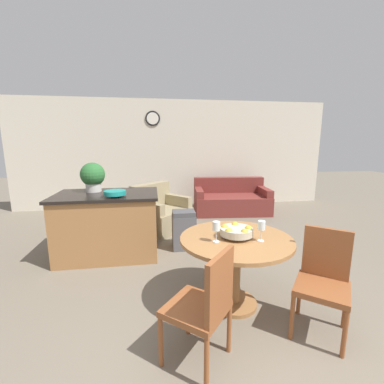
{
  "coord_description": "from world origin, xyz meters",
  "views": [
    {
      "loc": [
        -0.59,
        -1.27,
        1.65
      ],
      "look_at": [
        -0.03,
        2.4,
        0.93
      ],
      "focal_mm": 24.0,
      "sensor_mm": 36.0,
      "label": 1
    }
  ],
  "objects_px": {
    "dining_chair_near_left": "(205,303)",
    "trash_bin": "(184,230)",
    "wine_glass_right": "(261,226)",
    "potted_plant": "(93,176)",
    "dining_chair_near_right": "(323,277)",
    "kitchen_island": "(109,224)",
    "fruit_bowl": "(236,231)",
    "armchair": "(161,214)",
    "wine_glass_left": "(216,227)",
    "dining_table": "(236,253)",
    "teal_bowl": "(115,193)",
    "couch": "(231,200)"
  },
  "relations": [
    {
      "from": "dining_chair_near_left",
      "to": "trash_bin",
      "type": "xyz_separation_m",
      "value": [
        0.11,
        2.17,
        -0.2
      ]
    },
    {
      "from": "wine_glass_right",
      "to": "potted_plant",
      "type": "height_order",
      "value": "potted_plant"
    },
    {
      "from": "dining_chair_near_left",
      "to": "potted_plant",
      "type": "height_order",
      "value": "potted_plant"
    },
    {
      "from": "dining_chair_near_right",
      "to": "kitchen_island",
      "type": "relative_size",
      "value": 0.63
    },
    {
      "from": "fruit_bowl",
      "to": "potted_plant",
      "type": "xyz_separation_m",
      "value": [
        -1.67,
        1.63,
        0.37
      ]
    },
    {
      "from": "dining_chair_near_right",
      "to": "potted_plant",
      "type": "relative_size",
      "value": 2.11
    },
    {
      "from": "potted_plant",
      "to": "armchair",
      "type": "distance_m",
      "value": 1.6
    },
    {
      "from": "armchair",
      "to": "trash_bin",
      "type": "bearing_deg",
      "value": -116.15
    },
    {
      "from": "wine_glass_left",
      "to": "armchair",
      "type": "height_order",
      "value": "wine_glass_left"
    },
    {
      "from": "wine_glass_left",
      "to": "potted_plant",
      "type": "height_order",
      "value": "potted_plant"
    },
    {
      "from": "dining_table",
      "to": "trash_bin",
      "type": "distance_m",
      "value": 1.58
    },
    {
      "from": "dining_chair_near_left",
      "to": "wine_glass_right",
      "type": "relative_size",
      "value": 4.58
    },
    {
      "from": "wine_glass_left",
      "to": "teal_bowl",
      "type": "distance_m",
      "value": 1.69
    },
    {
      "from": "kitchen_island",
      "to": "potted_plant",
      "type": "height_order",
      "value": "potted_plant"
    },
    {
      "from": "fruit_bowl",
      "to": "armchair",
      "type": "height_order",
      "value": "armchair"
    },
    {
      "from": "teal_bowl",
      "to": "potted_plant",
      "type": "bearing_deg",
      "value": 131.01
    },
    {
      "from": "potted_plant",
      "to": "fruit_bowl",
      "type": "bearing_deg",
      "value": -44.37
    },
    {
      "from": "dining_chair_near_left",
      "to": "trash_bin",
      "type": "relative_size",
      "value": 1.49
    },
    {
      "from": "fruit_bowl",
      "to": "teal_bowl",
      "type": "xyz_separation_m",
      "value": [
        -1.31,
        1.22,
        0.18
      ]
    },
    {
      "from": "potted_plant",
      "to": "couch",
      "type": "relative_size",
      "value": 0.24
    },
    {
      "from": "trash_bin",
      "to": "potted_plant",
      "type": "bearing_deg",
      "value": 175.11
    },
    {
      "from": "dining_chair_near_right",
      "to": "wine_glass_left",
      "type": "xyz_separation_m",
      "value": [
        -0.87,
        0.37,
        0.38
      ]
    },
    {
      "from": "dining_chair_near_right",
      "to": "wine_glass_left",
      "type": "height_order",
      "value": "wine_glass_left"
    },
    {
      "from": "wine_glass_left",
      "to": "couch",
      "type": "xyz_separation_m",
      "value": [
        1.27,
        3.58,
        -0.6
      ]
    },
    {
      "from": "trash_bin",
      "to": "couch",
      "type": "relative_size",
      "value": 0.34
    },
    {
      "from": "dining_table",
      "to": "wine_glass_right",
      "type": "relative_size",
      "value": 5.58
    },
    {
      "from": "couch",
      "to": "wine_glass_left",
      "type": "bearing_deg",
      "value": -104.2
    },
    {
      "from": "kitchen_island",
      "to": "trash_bin",
      "type": "height_order",
      "value": "kitchen_island"
    },
    {
      "from": "wine_glass_right",
      "to": "kitchen_island",
      "type": "xyz_separation_m",
      "value": [
        -1.66,
        1.58,
        -0.41
      ]
    },
    {
      "from": "teal_bowl",
      "to": "armchair",
      "type": "relative_size",
      "value": 0.24
    },
    {
      "from": "kitchen_island",
      "to": "trash_bin",
      "type": "xyz_separation_m",
      "value": [
        1.12,
        0.06,
        -0.17
      ]
    },
    {
      "from": "potted_plant",
      "to": "dining_table",
      "type": "bearing_deg",
      "value": -44.33
    },
    {
      "from": "wine_glass_right",
      "to": "trash_bin",
      "type": "height_order",
      "value": "wine_glass_right"
    },
    {
      "from": "wine_glass_left",
      "to": "couch",
      "type": "distance_m",
      "value": 3.85
    },
    {
      "from": "dining_chair_near_left",
      "to": "trash_bin",
      "type": "distance_m",
      "value": 2.18
    },
    {
      "from": "dining_table",
      "to": "dining_chair_near_right",
      "type": "bearing_deg",
      "value": -34.27
    },
    {
      "from": "potted_plant",
      "to": "armchair",
      "type": "height_order",
      "value": "potted_plant"
    },
    {
      "from": "couch",
      "to": "kitchen_island",
      "type": "bearing_deg",
      "value": -135.35
    },
    {
      "from": "wine_glass_left",
      "to": "teal_bowl",
      "type": "bearing_deg",
      "value": 130.0
    },
    {
      "from": "teal_bowl",
      "to": "wine_glass_right",
      "type": "bearing_deg",
      "value": -41.58
    },
    {
      "from": "fruit_bowl",
      "to": "teal_bowl",
      "type": "bearing_deg",
      "value": 137.05
    },
    {
      "from": "wine_glass_right",
      "to": "teal_bowl",
      "type": "xyz_separation_m",
      "value": [
        -1.51,
        1.34,
        0.1
      ]
    },
    {
      "from": "fruit_bowl",
      "to": "wine_glass_right",
      "type": "relative_size",
      "value": 1.63
    },
    {
      "from": "fruit_bowl",
      "to": "potted_plant",
      "type": "distance_m",
      "value": 2.36
    },
    {
      "from": "dining_table",
      "to": "fruit_bowl",
      "type": "bearing_deg",
      "value": -125.3
    },
    {
      "from": "wine_glass_left",
      "to": "wine_glass_right",
      "type": "bearing_deg",
      "value": -6.17
    },
    {
      "from": "dining_table",
      "to": "trash_bin",
      "type": "height_order",
      "value": "dining_table"
    },
    {
      "from": "dining_chair_near_right",
      "to": "wine_glass_right",
      "type": "distance_m",
      "value": 0.67
    },
    {
      "from": "kitchen_island",
      "to": "wine_glass_right",
      "type": "bearing_deg",
      "value": -43.53
    },
    {
      "from": "wine_glass_left",
      "to": "teal_bowl",
      "type": "height_order",
      "value": "teal_bowl"
    }
  ]
}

